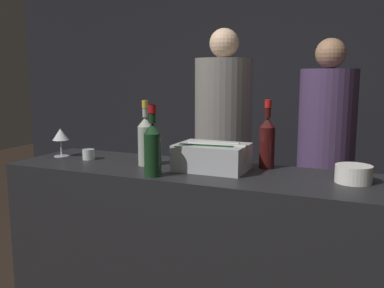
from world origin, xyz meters
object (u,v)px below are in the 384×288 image
Objects in this scene: wine_glass at (61,135)px; ice_bin_with_bottles at (212,155)px; person_blond_tee at (223,140)px; candle_votive at (89,154)px; red_wine_bottle_tall at (267,140)px; rose_wine_bottle at (146,139)px; person_in_hoodie at (326,148)px; red_wine_bottle_burgundy at (153,147)px; bowl_white at (354,173)px.

ice_bin_with_bottles is at bearing 1.03° from wine_glass.
candle_votive is at bearing 133.36° from person_blond_tee.
ice_bin_with_bottles is at bearing 169.85° from person_blond_tee.
ice_bin_with_bottles is 0.28m from red_wine_bottle_tall.
rose_wine_bottle is at bearing -162.62° from red_wine_bottle_tall.
ice_bin_with_bottles is at bearing 2.06° from candle_votive.
red_wine_bottle_burgundy is at bearing 78.84° from person_in_hoodie.
person_in_hoodie is at bearing 81.84° from red_wine_bottle_tall.
bowl_white is 0.48× the size of red_wine_bottle_burgundy.
ice_bin_with_bottles is 2.13× the size of wine_glass.
candle_votive is at bearing -177.94° from ice_bin_with_bottles.
candle_votive is 0.20× the size of red_wine_bottle_burgundy.
red_wine_bottle_burgundy is at bearing -139.04° from red_wine_bottle_tall.
rose_wine_bottle is (-0.35, -0.03, 0.06)m from ice_bin_with_bottles.
candle_votive is 0.95m from red_wine_bottle_tall.
candle_votive is 0.37m from rose_wine_bottle.
bowl_white reaches higher than candle_votive.
ice_bin_with_bottles is at bearing 48.35° from red_wine_bottle_burgundy.
red_wine_bottle_tall reaches higher than wine_glass.
rose_wine_bottle is at bearing -177.55° from bowl_white.
red_wine_bottle_burgundy is at bearing -131.65° from ice_bin_with_bottles.
person_in_hoodie reaches higher than candle_votive.
bowl_white is 0.99m from rose_wine_bottle.
red_wine_bottle_tall is at bearing 40.96° from red_wine_bottle_burgundy.
red_wine_bottle_tall is at bearing 8.25° from wine_glass.
bowl_white is 1.41m from person_blond_tee.
wine_glass reaches higher than bowl_white.
wine_glass is 1.14m from red_wine_bottle_tall.
red_wine_bottle_tall is (0.57, 0.18, 0.00)m from rose_wine_bottle.
person_blond_tee is at bearing 70.20° from candle_votive.
red_wine_bottle_tall is (1.12, 0.16, 0.02)m from wine_glass.
bowl_white is at bearing 0.84° from ice_bin_with_bottles.
bowl_white is 0.87m from red_wine_bottle_burgundy.
red_wine_bottle_burgundy is 0.24m from rose_wine_bottle.
candle_votive is (-1.34, -0.03, -0.01)m from bowl_white.
rose_wine_bottle is at bearing -1.73° from wine_glass.
person_in_hoodie is (0.73, 1.30, -0.20)m from rose_wine_bottle.
candle_votive is at bearing 60.16° from person_in_hoodie.
bowl_white is 0.09× the size of person_blond_tee.
person_in_hoodie is (1.28, 1.28, -0.18)m from wine_glass.
person_blond_tee is (0.39, 1.08, -0.05)m from candle_votive.
person_in_hoodie is at bearing 101.08° from bowl_white.
red_wine_bottle_burgundy reaches higher than ice_bin_with_bottles.
wine_glass is at bearing -179.05° from bowl_white.
person_blond_tee is at bearing 61.50° from wine_glass.
wine_glass is at bearing 178.27° from rose_wine_bottle.
rose_wine_bottle is 0.60m from red_wine_bottle_tall.
candle_votive is 1.69m from person_in_hoodie.
red_wine_bottle_burgundy is (-0.83, -0.23, 0.09)m from bowl_white.
person_blond_tee is (-0.12, 1.28, -0.16)m from red_wine_bottle_burgundy.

